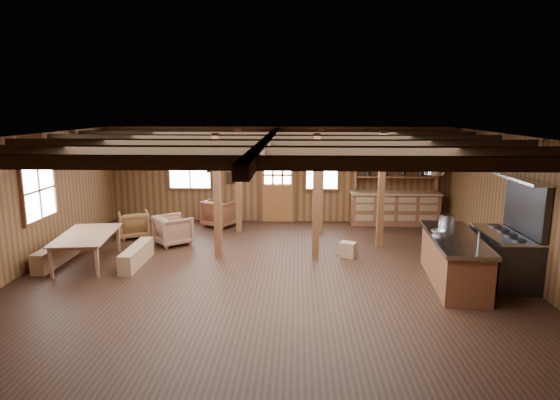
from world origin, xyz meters
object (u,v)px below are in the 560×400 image
at_px(dining_table, 89,249).
at_px(armchair_a, 134,224).
at_px(commercial_range, 507,249).
at_px(kitchen_island, 454,260).
at_px(armchair_b, 220,213).
at_px(armchair_c, 173,230).

height_order(dining_table, armchair_a, armchair_a).
bearing_deg(dining_table, armchair_a, -13.05).
distance_m(commercial_range, dining_table, 8.58).
bearing_deg(kitchen_island, commercial_range, 11.84).
bearing_deg(commercial_range, armchair_a, 160.94).
xyz_separation_m(dining_table, armchair_b, (2.29, 3.41, 0.05)).
height_order(armchair_b, armchair_c, armchair_b).
relative_size(kitchen_island, commercial_range, 1.25).
relative_size(commercial_range, armchair_b, 2.43).
bearing_deg(commercial_range, armchair_b, 146.63).
distance_m(armchair_b, armchair_c, 2.04).
bearing_deg(armchair_b, armchair_c, 93.88).
bearing_deg(armchair_b, armchair_a, 60.14).
bearing_deg(dining_table, commercial_range, -102.15).
distance_m(kitchen_island, dining_table, 7.55).
distance_m(kitchen_island, commercial_range, 1.07).
height_order(kitchen_island, armchair_a, kitchen_island).
height_order(kitchen_island, dining_table, kitchen_island).
bearing_deg(armchair_c, kitchen_island, -149.37).
relative_size(commercial_range, dining_table, 1.07).
bearing_deg(armchair_a, commercial_range, 137.41).
distance_m(kitchen_island, armchair_c, 6.54).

